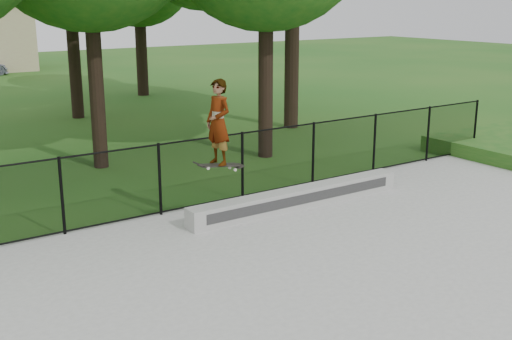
# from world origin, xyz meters

# --- Properties ---
(ground) EXTENTS (100.00, 100.00, 0.00)m
(ground) POSITION_xyz_m (0.00, 0.00, 0.00)
(ground) COLOR #1D5618
(ground) RESTS_ON ground
(concrete_slab) EXTENTS (14.00, 12.00, 0.06)m
(concrete_slab) POSITION_xyz_m (0.00, 0.00, 0.03)
(concrete_slab) COLOR #999994
(concrete_slab) RESTS_ON ground
(grind_ledge) EXTENTS (5.27, 0.40, 0.42)m
(grind_ledge) POSITION_xyz_m (0.64, 4.70, 0.27)
(grind_ledge) COLOR #ACACA7
(grind_ledge) RESTS_ON concrete_slab
(skater_airborne) EXTENTS (0.84, 0.64, 1.76)m
(skater_airborne) POSITION_xyz_m (-1.33, 4.67, 2.07)
(skater_airborne) COLOR black
(skater_airborne) RESTS_ON ground
(chainlink_fence) EXTENTS (16.06, 0.06, 1.50)m
(chainlink_fence) POSITION_xyz_m (0.00, 5.90, 0.81)
(chainlink_fence) COLOR black
(chainlink_fence) RESTS_ON concrete_slab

